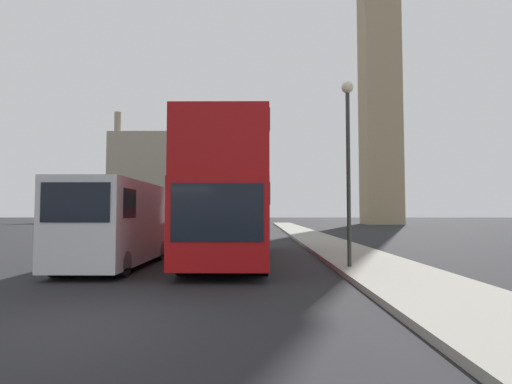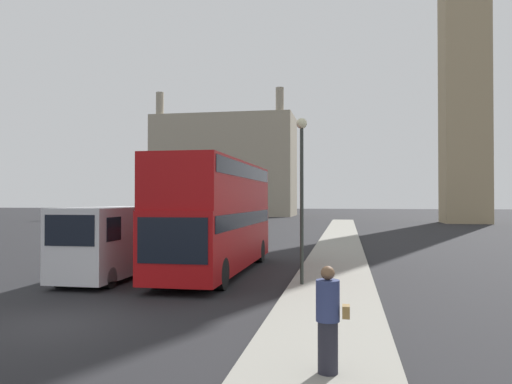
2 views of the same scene
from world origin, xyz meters
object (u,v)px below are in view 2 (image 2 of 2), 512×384
object	(u,v)px
red_double_decker_bus	(217,212)
white_van	(110,241)
pedestrian	(328,320)
street_lamp	(302,174)

from	to	relation	value
red_double_decker_bus	white_van	xyz separation A→B (m)	(-3.55, -2.23, -1.05)
pedestrian	street_lamp	size ratio (longest dim) A/B	0.31
red_double_decker_bus	white_van	world-z (taller)	red_double_decker_bus
red_double_decker_bus	white_van	size ratio (longest dim) A/B	1.84
red_double_decker_bus	pedestrian	distance (m)	12.47
white_van	street_lamp	bearing A→B (deg)	-5.48
red_double_decker_bus	pedestrian	bearing A→B (deg)	-66.88
red_double_decker_bus	pedestrian	xyz separation A→B (m)	(4.86, -11.39, -1.46)
white_van	street_lamp	size ratio (longest dim) A/B	1.04
white_van	street_lamp	world-z (taller)	street_lamp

